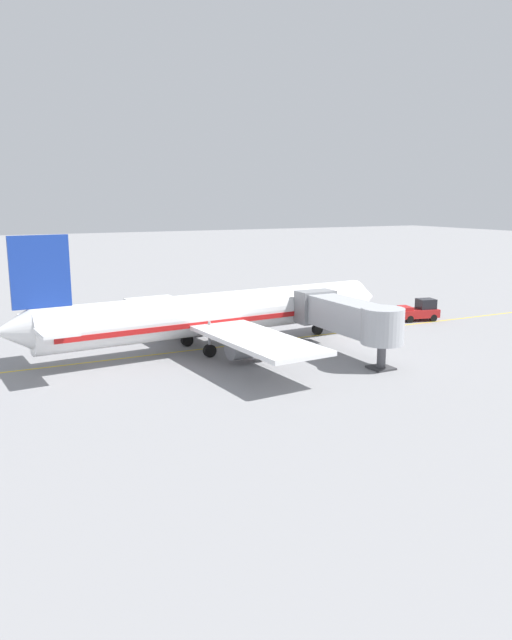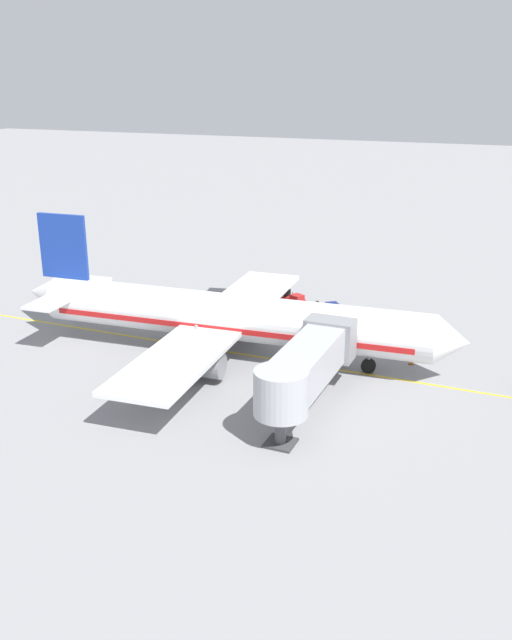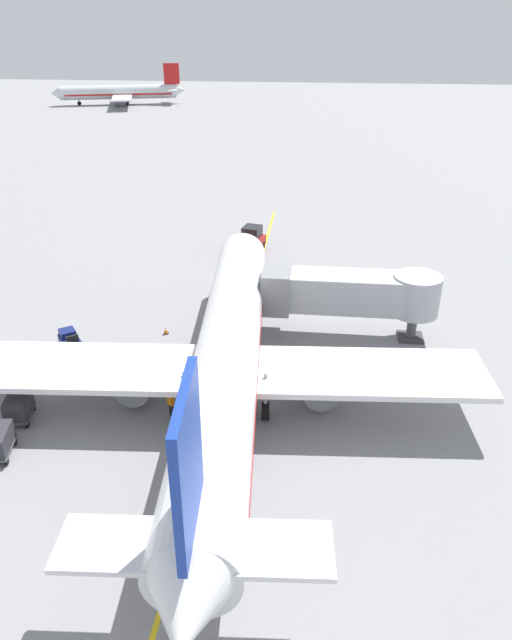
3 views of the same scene
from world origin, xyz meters
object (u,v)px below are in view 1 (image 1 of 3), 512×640
baggage_tug_lead (197,323)px  safety_cone_nose_right (324,324)px  baggage_cart_front (143,319)px  pushback_tractor (419,311)px  parked_airliner (215,314)px  jet_bridge (348,316)px  baggage_tug_trailing (212,315)px  safety_cone_nose_left (263,326)px  baggage_cart_second_in_train (114,323)px  baggage_tug_spare (173,315)px  ground_crew_wing_walker (183,334)px

baggage_tug_lead → safety_cone_nose_right: baggage_tug_lead is taller
baggage_cart_front → safety_cone_nose_right: baggage_cart_front is taller
pushback_tractor → baggage_cart_front: bearing=-109.0°
parked_airliner → jet_bridge: bearing=51.5°
baggage_tug_lead → baggage_tug_trailing: bearing=137.1°
safety_cone_nose_left → safety_cone_nose_right: (2.14, 6.29, 0.00)m
jet_bridge → baggage_tug_trailing: (-19.12, -4.59, -2.74)m
baggage_cart_second_in_train → baggage_tug_lead: bearing=70.6°
jet_bridge → baggage_tug_lead: (-15.86, -7.62, -2.74)m
baggage_tug_trailing → safety_cone_nose_right: 12.50m
baggage_tug_trailing → pushback_tractor: bearing=64.3°
pushback_tractor → baggage_cart_front: 30.27m
pushback_tractor → parked_airliner: bearing=-85.9°
safety_cone_nose_left → baggage_tug_lead: bearing=-112.9°
baggage_cart_front → baggage_tug_trailing: bearing=90.8°
parked_airliner → baggage_cart_front: parked_airliner is taller
baggage_tug_spare → safety_cone_nose_left: (7.66, 7.21, -0.42)m
ground_crew_wing_walker → jet_bridge: bearing=47.1°
safety_cone_nose_left → pushback_tractor: bearing=76.9°
pushback_tractor → baggage_cart_second_in_train: (-9.51, -31.71, -0.15)m
baggage_tug_lead → ground_crew_wing_walker: bearing=-32.8°
baggage_cart_front → safety_cone_nose_left: size_ratio=5.05×
parked_airliner → baggage_cart_second_in_train: parked_airliner is taller
baggage_tug_spare → safety_cone_nose_right: size_ratio=4.70×
parked_airliner → safety_cone_nose_left: (-5.88, 7.87, -2.90)m
baggage_cart_second_in_train → ground_crew_wing_walker: ground_crew_wing_walker is taller
baggage_tug_trailing → ground_crew_wing_walker: 10.96m
parked_airliner → baggage_cart_front: (-11.69, -3.22, -2.24)m
baggage_tug_spare → baggage_cart_second_in_train: baggage_tug_spare is taller
baggage_cart_second_in_train → safety_cone_nose_right: baggage_cart_second_in_train is taller
parked_airliner → ground_crew_wing_walker: 4.25m
parked_airliner → baggage_tug_spare: parked_airliner is taller
baggage_tug_trailing → safety_cone_nose_right: (8.06, 9.55, -0.42)m
baggage_tug_lead → baggage_cart_second_in_train: size_ratio=0.92×
jet_bridge → safety_cone_nose_left: 13.64m
baggage_tug_lead → safety_cone_nose_right: size_ratio=4.64×
parked_airliner → baggage_tug_trailing: size_ratio=13.74×
baggage_tug_lead → safety_cone_nose_left: 6.84m
baggage_cart_front → baggage_tug_spare: bearing=115.5°
parked_airliner → baggage_tug_lead: size_ratio=13.64×
baggage_tug_spare → baggage_cart_front: bearing=-64.5°
baggage_tug_lead → safety_cone_nose_right: (4.79, 12.58, -0.42)m
baggage_tug_lead → baggage_tug_spare: same height
parked_airliner → jet_bridge: (7.32, 9.20, 0.27)m
baggage_tug_trailing → safety_cone_nose_right: size_ratio=4.61×
baggage_tug_trailing → safety_cone_nose_right: baggage_tug_trailing is taller
baggage_tug_lead → baggage_cart_front: baggage_tug_lead is taller
ground_crew_wing_walker → safety_cone_nose_right: size_ratio=2.86×
safety_cone_nose_left → safety_cone_nose_right: 6.65m
safety_cone_nose_left → safety_cone_nose_right: bearing=71.3°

